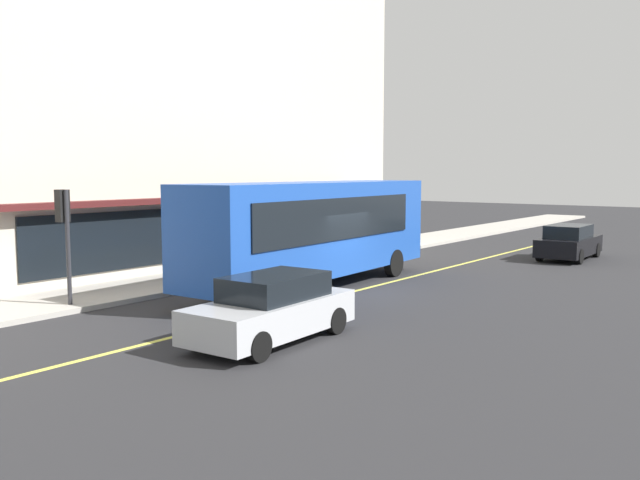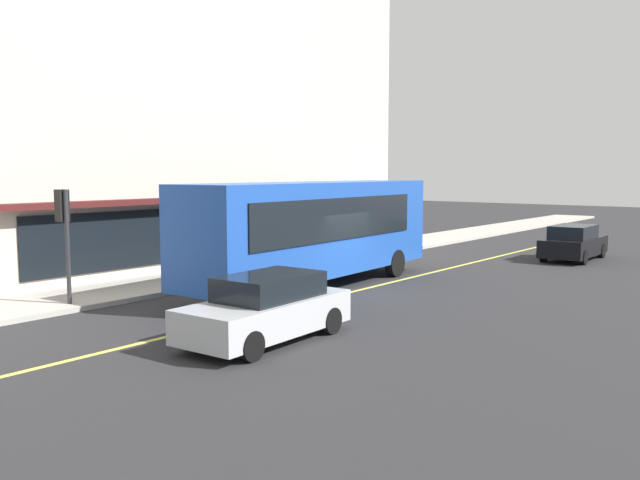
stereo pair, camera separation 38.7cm
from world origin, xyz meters
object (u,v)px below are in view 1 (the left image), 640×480
Objects in this scene: traffic_light at (64,219)px; pedestrian_near_storefront at (320,230)px; bus at (315,228)px; car_black at (569,242)px; car_silver at (272,309)px.

pedestrian_near_storefront is (13.45, 1.38, -1.31)m from traffic_light.
car_black is (12.38, -4.53, -1.24)m from bus.
car_black is 2.44× the size of pedestrian_near_storefront.
car_silver is at bearing -149.83° from bus.
car_silver is 15.06m from pedestrian_near_storefront.
traffic_light is at bearing -174.12° from pedestrian_near_storefront.
traffic_light reaches higher than pedestrian_near_storefront.
bus is 6.33× the size of pedestrian_near_storefront.
car_black is at bearing -57.12° from pedestrian_near_storefront.
pedestrian_near_storefront reaches higher than car_black.
bus is 3.52× the size of traffic_light.
bus reaches higher than car_silver.
traffic_light is at bearing 97.27° from car_silver.
traffic_light reaches higher than car_silver.
pedestrian_near_storefront is at bearing 33.40° from car_silver.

